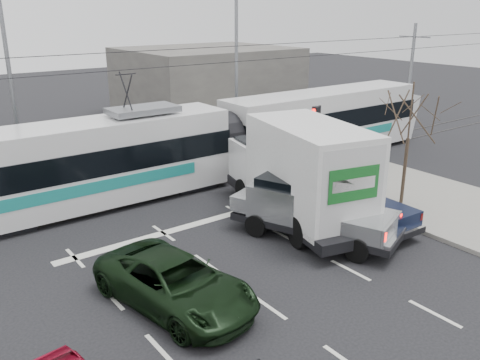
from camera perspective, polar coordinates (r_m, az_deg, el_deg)
ground at (r=15.53m, az=8.03°, el=-11.81°), size 120.00×120.00×0.00m
sidewalk_right at (r=22.22m, az=24.93°, el=-3.57°), size 6.00×60.00×0.15m
rails at (r=22.99m, az=-9.62°, el=-1.47°), size 60.00×1.60×0.03m
building_right at (r=40.10m, az=-3.72°, el=11.04°), size 12.00×10.00×5.00m
bare_tree at (r=21.28m, az=18.58°, el=6.78°), size 2.40×2.40×5.00m
traffic_signal at (r=23.15m, az=8.60°, el=5.78°), size 0.44×0.44×3.60m
street_lamp_near at (r=28.97m, az=-0.71°, el=13.32°), size 2.38×0.25×9.00m
street_lamp_far at (r=26.08m, az=-24.90°, el=11.02°), size 2.38×0.25×9.00m
catenary at (r=21.97m, az=-10.16°, el=8.04°), size 60.00×0.20×7.00m
tram at (r=24.35m, az=-2.06°, el=4.55°), size 26.03×2.72×5.31m
silver_pickup at (r=18.29m, az=7.41°, el=-3.17°), size 4.08×6.27×2.16m
box_truck at (r=19.38m, az=6.76°, el=0.86°), size 4.41×8.27×3.93m
navy_pickup at (r=19.70m, az=13.03°, el=-2.34°), size 1.88×4.53×1.88m
green_car at (r=14.32m, az=-7.31°, el=-11.34°), size 3.24×5.45×1.42m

